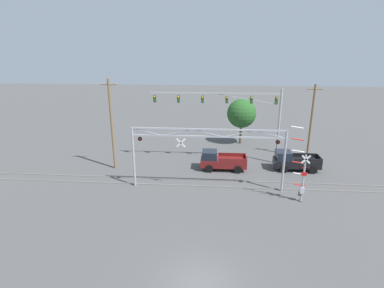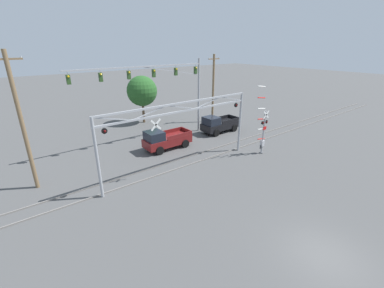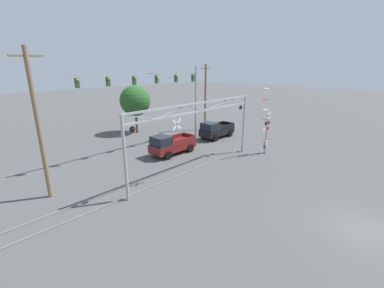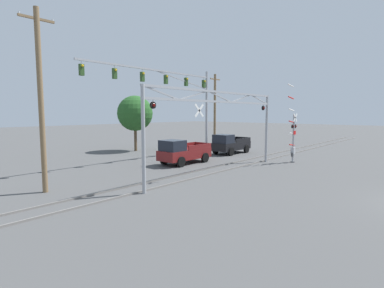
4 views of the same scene
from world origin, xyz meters
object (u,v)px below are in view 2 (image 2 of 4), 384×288
(crossing_gantry, at_px, (182,120))
(background_tree_beyond_span, at_px, (142,91))
(utility_pole_right, at_px, (213,88))
(crossing_signal_mast, at_px, (263,131))
(pickup_truck_lead, at_px, (165,140))
(traffic_signal_span, at_px, (168,82))
(utility_pole_left, at_px, (22,123))
(pickup_truck_following, at_px, (218,124))

(crossing_gantry, bearing_deg, background_tree_beyond_span, 74.21)
(utility_pole_right, relative_size, background_tree_beyond_span, 1.42)
(crossing_signal_mast, bearing_deg, pickup_truck_lead, 135.00)
(traffic_signal_span, height_order, pickup_truck_lead, traffic_signal_span)
(crossing_signal_mast, bearing_deg, utility_pole_left, 161.39)
(traffic_signal_span, distance_m, pickup_truck_following, 7.97)
(traffic_signal_span, bearing_deg, crossing_signal_mast, -63.91)
(utility_pole_left, height_order, utility_pole_right, utility_pole_left)
(pickup_truck_following, bearing_deg, traffic_signal_span, 161.25)
(crossing_signal_mast, relative_size, utility_pole_right, 0.75)
(crossing_signal_mast, bearing_deg, utility_pole_right, 71.58)
(pickup_truck_following, xyz_separation_m, utility_pole_right, (2.56, 3.92, 3.57))
(pickup_truck_lead, height_order, background_tree_beyond_span, background_tree_beyond_span)
(crossing_signal_mast, height_order, pickup_truck_following, crossing_signal_mast)
(crossing_signal_mast, height_order, traffic_signal_span, traffic_signal_span)
(crossing_gantry, distance_m, utility_pole_right, 15.02)
(crossing_gantry, relative_size, utility_pole_right, 1.58)
(pickup_truck_lead, height_order, utility_pole_left, utility_pole_left)
(utility_pole_left, xyz_separation_m, background_tree_beyond_span, (14.43, 10.48, -0.77))
(crossing_signal_mast, xyz_separation_m, traffic_signal_span, (-4.52, 9.23, 3.96))
(crossing_signal_mast, xyz_separation_m, utility_pole_left, (-18.33, 6.17, 2.74))
(crossing_signal_mast, distance_m, utility_pole_left, 19.54)
(pickup_truck_lead, distance_m, pickup_truck_following, 7.93)
(crossing_signal_mast, distance_m, utility_pole_right, 12.04)
(crossing_gantry, height_order, utility_pole_right, utility_pole_right)
(traffic_signal_span, bearing_deg, background_tree_beyond_span, 85.25)
(crossing_gantry, distance_m, pickup_truck_lead, 6.01)
(pickup_truck_following, height_order, utility_pole_left, utility_pole_left)
(crossing_signal_mast, bearing_deg, traffic_signal_span, 116.09)
(background_tree_beyond_span, bearing_deg, traffic_signal_span, -94.75)
(pickup_truck_following, bearing_deg, crossing_signal_mast, -99.17)
(utility_pole_left, relative_size, utility_pole_right, 1.10)
(pickup_truck_lead, bearing_deg, crossing_signal_mast, -45.00)
(crossing_gantry, relative_size, background_tree_beyond_span, 2.25)
(crossing_gantry, bearing_deg, traffic_signal_span, 64.10)
(traffic_signal_span, bearing_deg, pickup_truck_following, -18.75)
(crossing_gantry, height_order, crossing_signal_mast, crossing_signal_mast)
(traffic_signal_span, bearing_deg, utility_pole_right, 13.52)
(pickup_truck_following, xyz_separation_m, background_tree_beyond_span, (-5.08, 9.35, 3.24))
(crossing_gantry, relative_size, pickup_truck_following, 2.91)
(utility_pole_left, bearing_deg, utility_pole_right, 12.87)
(utility_pole_right, bearing_deg, crossing_signal_mast, -108.42)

